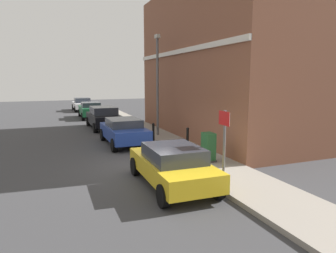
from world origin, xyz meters
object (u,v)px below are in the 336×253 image
object	(u,v)px
car_black	(104,117)
bollard_far_kerb	(153,132)
car_yellow	(172,165)
car_green	(91,110)
street_sign	(224,135)
lamppost	(158,81)
utility_cabinet	(208,148)
car_blue	(124,131)
car_white	(82,104)
bollard_near_cabinet	(188,138)

from	to	relation	value
car_black	bollard_far_kerb	distance (m)	6.76
car_yellow	car_black	distance (m)	12.42
car_green	street_sign	size ratio (longest dim) A/B	1.77
car_black	lamppost	xyz separation A→B (m)	(2.39, -4.44, 2.52)
bollard_far_kerb	utility_cabinet	bearing A→B (deg)	-77.19
car_blue	car_white	world-z (taller)	car_white
car_green	bollard_far_kerb	distance (m)	12.75
car_yellow	lamppost	size ratio (longest dim) A/B	0.72
bollard_near_cabinet	bollard_far_kerb	distance (m)	2.16
car_white	car_yellow	bearing A→B (deg)	-179.82
bollard_far_kerb	street_sign	world-z (taller)	street_sign
bollard_near_cabinet	street_sign	bearing A→B (deg)	-100.88
utility_cabinet	street_sign	world-z (taller)	street_sign
lamppost	car_green	bearing A→B (deg)	103.48
lamppost	car_yellow	bearing A→B (deg)	-106.39
car_white	street_sign	size ratio (longest dim) A/B	1.84
car_blue	lamppost	bearing A→B (deg)	-62.61
car_white	utility_cabinet	bearing A→B (deg)	-174.29
lamppost	bollard_far_kerb	bearing A→B (deg)	-114.87
car_yellow	car_white	world-z (taller)	car_white
car_black	street_sign	xyz separation A→B (m)	(1.54, -13.05, 0.88)
car_yellow	car_white	xyz separation A→B (m)	(-0.18, 25.22, 0.01)
car_yellow	street_sign	world-z (taller)	street_sign
bollard_near_cabinet	lamppost	size ratio (longest dim) A/B	0.18
car_black	car_white	xyz separation A→B (m)	(-0.14, 12.79, -0.07)
utility_cabinet	car_blue	bearing A→B (deg)	113.98
car_white	car_black	bearing A→B (deg)	-179.62
car_green	lamppost	bearing A→B (deg)	-165.76
bollard_near_cabinet	bollard_far_kerb	world-z (taller)	same
car_yellow	bollard_near_cabinet	size ratio (longest dim) A/B	3.94
car_yellow	utility_cabinet	xyz separation A→B (m)	(2.26, 1.74, -0.02)
car_blue	utility_cabinet	world-z (taller)	car_blue
utility_cabinet	street_sign	bearing A→B (deg)	-108.08
car_yellow	car_blue	distance (m)	6.76
street_sign	lamppost	world-z (taller)	lamppost
bollard_far_kerb	lamppost	bearing A→B (deg)	65.13
bollard_far_kerb	lamppost	size ratio (longest dim) A/B	0.18
bollard_near_cabinet	lamppost	world-z (taller)	lamppost
car_blue	street_sign	bearing A→B (deg)	-169.41
car_yellow	car_black	size ratio (longest dim) A/B	0.98
car_white	bollard_near_cabinet	xyz separation A→B (m)	(2.54, -21.31, -0.01)
car_black	lamppost	world-z (taller)	lamppost
utility_cabinet	lamppost	bearing A→B (deg)	89.22
car_yellow	street_sign	size ratio (longest dim) A/B	1.78
car_blue	bollard_near_cabinet	bearing A→B (deg)	-141.29
car_black	bollard_near_cabinet	xyz separation A→B (m)	(2.41, -8.52, -0.08)
bollard_far_kerb	car_black	bearing A→B (deg)	101.80
car_yellow	lamppost	xyz separation A→B (m)	(2.35, 7.99, 2.60)
car_white	bollard_far_kerb	distance (m)	19.47
car_blue	bollard_far_kerb	distance (m)	1.62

